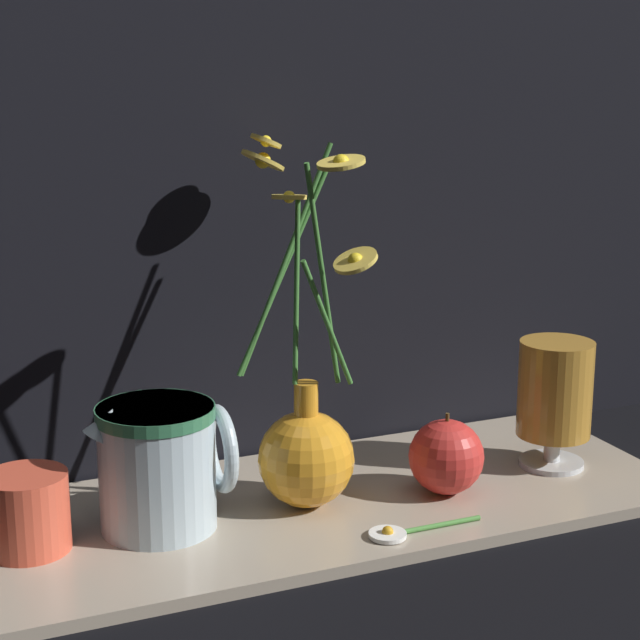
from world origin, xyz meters
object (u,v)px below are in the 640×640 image
at_px(ceramic_pitcher, 161,462).
at_px(orange_fruit, 446,457).
at_px(yellow_mug, 24,512).
at_px(vase_with_flowers, 306,441).
at_px(tea_glass, 555,392).

bearing_deg(ceramic_pitcher, orange_fruit, -5.86).
bearing_deg(ceramic_pitcher, yellow_mug, 177.25).
bearing_deg(vase_with_flowers, yellow_mug, 178.58).
height_order(vase_with_flowers, orange_fruit, vase_with_flowers).
bearing_deg(yellow_mug, orange_fruit, -4.92).
height_order(vase_with_flowers, tea_glass, vase_with_flowers).
bearing_deg(vase_with_flowers, tea_glass, -1.87).
relative_size(yellow_mug, ceramic_pitcher, 0.63).
relative_size(vase_with_flowers, tea_glass, 2.58).
distance_m(ceramic_pitcher, tea_glass, 0.44).
bearing_deg(ceramic_pitcher, tea_glass, -1.33).
relative_size(vase_with_flowers, ceramic_pitcher, 2.65).
xyz_separation_m(yellow_mug, ceramic_pitcher, (0.13, -0.01, 0.03)).
height_order(ceramic_pitcher, tea_glass, tea_glass).
relative_size(yellow_mug, orange_fruit, 1.01).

